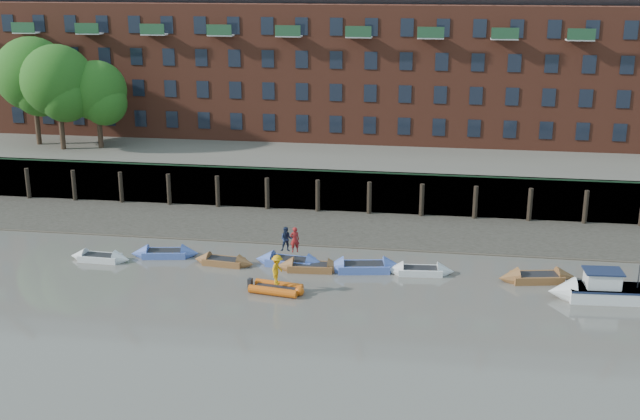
% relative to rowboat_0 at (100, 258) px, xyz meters
% --- Properties ---
extents(ground, '(220.00, 220.00, 0.00)m').
position_rel_rowboat_0_xyz_m(ground, '(14.33, -9.01, -0.21)').
color(ground, '#625D54').
rests_on(ground, ground).
extents(foreshore, '(110.00, 8.00, 0.50)m').
position_rel_rowboat_0_xyz_m(foreshore, '(14.33, 8.99, -0.21)').
color(foreshore, '#3D382F').
rests_on(foreshore, ground).
extents(mud_band, '(110.00, 1.60, 0.10)m').
position_rel_rowboat_0_xyz_m(mud_band, '(14.33, 5.59, -0.21)').
color(mud_band, '#4C4336').
rests_on(mud_band, ground).
extents(river_wall, '(110.00, 1.23, 3.30)m').
position_rel_rowboat_0_xyz_m(river_wall, '(14.33, 13.37, 1.38)').
color(river_wall, '#2D2A26').
rests_on(river_wall, ground).
extents(bank_terrace, '(110.00, 28.00, 3.20)m').
position_rel_rowboat_0_xyz_m(bank_terrace, '(14.33, 26.99, 1.39)').
color(bank_terrace, '#5E594D').
rests_on(bank_terrace, ground).
extents(apartment_terrace, '(80.60, 15.56, 20.98)m').
position_rel_rowboat_0_xyz_m(apartment_terrace, '(14.33, 27.99, 12.61)').
color(apartment_terrace, brown).
rests_on(apartment_terrace, bank_terrace).
extents(tree_cluster, '(11.76, 7.74, 9.40)m').
position_rel_rowboat_0_xyz_m(tree_cluster, '(-11.29, 18.34, 8.79)').
color(tree_cluster, '#3A281C').
rests_on(tree_cluster, bank_terrace).
extents(rowboat_0, '(4.13, 1.35, 1.19)m').
position_rel_rowboat_0_xyz_m(rowboat_0, '(0.00, 0.00, 0.00)').
color(rowboat_0, silver).
rests_on(rowboat_0, ground).
extents(rowboat_1, '(4.59, 2.02, 1.29)m').
position_rel_rowboat_0_xyz_m(rowboat_1, '(3.92, 1.37, 0.02)').
color(rowboat_1, '#4963B6').
rests_on(rowboat_1, ground).
extents(rowboat_2, '(4.13, 1.61, 1.17)m').
position_rel_rowboat_0_xyz_m(rowboat_2, '(8.14, 0.56, -0.00)').
color(rowboat_2, brown).
rests_on(rowboat_2, ground).
extents(rowboat_3, '(4.81, 1.90, 1.36)m').
position_rel_rowboat_0_xyz_m(rowboat_3, '(12.39, 1.03, 0.03)').
color(rowboat_3, '#4963B6').
rests_on(rowboat_3, ground).
extents(rowboat_4, '(4.43, 1.53, 1.27)m').
position_rel_rowboat_0_xyz_m(rowboat_4, '(13.81, 0.37, 0.01)').
color(rowboat_4, brown).
rests_on(rowboat_4, ground).
extents(rowboat_5, '(5.19, 2.30, 1.45)m').
position_rel_rowboat_0_xyz_m(rowboat_5, '(17.11, 0.79, 0.05)').
color(rowboat_5, '#4963B6').
rests_on(rowboat_5, ground).
extents(rowboat_6, '(4.31, 1.59, 1.22)m').
position_rel_rowboat_0_xyz_m(rowboat_6, '(20.64, 0.81, 0.01)').
color(rowboat_6, silver).
rests_on(rowboat_6, ground).
extents(rowboat_7, '(4.94, 2.27, 1.38)m').
position_rel_rowboat_0_xyz_m(rowboat_7, '(27.72, 0.67, 0.03)').
color(rowboat_7, brown).
rests_on(rowboat_7, ground).
extents(rib_tender, '(3.31, 1.98, 0.56)m').
position_rel_rowboat_0_xyz_m(rib_tender, '(12.51, -3.40, 0.03)').
color(rib_tender, '#CD550E').
rests_on(rib_tender, ground).
extents(motor_launch, '(5.64, 2.13, 2.29)m').
position_rel_rowboat_0_xyz_m(motor_launch, '(30.48, -1.65, 0.37)').
color(motor_launch, silver).
rests_on(motor_launch, ground).
extents(person_rower_a, '(0.71, 0.60, 1.66)m').
position_rel_rowboat_0_xyz_m(person_rower_a, '(12.67, 1.10, 1.54)').
color(person_rower_a, maroon).
rests_on(person_rower_a, rowboat_3).
extents(person_rower_b, '(0.85, 0.70, 1.62)m').
position_rel_rowboat_0_xyz_m(person_rower_b, '(12.13, 1.16, 1.51)').
color(person_rower_b, '#19233F').
rests_on(person_rower_b, rowboat_3).
extents(person_rib_crew, '(0.86, 1.26, 1.79)m').
position_rel_rowboat_0_xyz_m(person_rib_crew, '(12.47, -3.40, 1.21)').
color(person_rib_crew, orange).
rests_on(person_rib_crew, rib_tender).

